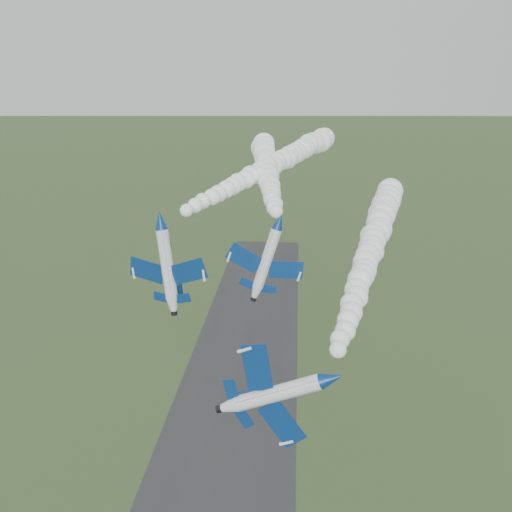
# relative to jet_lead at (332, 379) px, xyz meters

# --- Properties ---
(runway) EXTENTS (24.00, 260.00, 0.04)m
(runway) POSITION_rel_jet_lead_xyz_m (-14.92, 33.75, -33.02)
(runway) COLOR #2F2F32
(runway) RESTS_ON ground
(jet_lead) EXTENTS (5.57, 13.60, 10.32)m
(jet_lead) POSITION_rel_jet_lead_xyz_m (0.00, 0.00, 0.00)
(jet_lead) COLOR white
(smoke_trail_jet_lead) EXTENTS (16.46, 73.03, 5.39)m
(smoke_trail_jet_lead) POSITION_rel_jet_lead_xyz_m (8.24, 39.06, 2.10)
(smoke_trail_jet_lead) COLOR white
(jet_pair_left) EXTENTS (11.65, 13.50, 3.51)m
(jet_pair_left) POSITION_rel_jet_lead_xyz_m (-20.87, 20.84, 9.90)
(jet_pair_left) COLOR white
(smoke_trail_jet_pair_left) EXTENTS (29.67, 67.69, 4.91)m
(smoke_trail_jet_pair_left) POSITION_rel_jet_lead_xyz_m (-8.02, 57.71, 11.90)
(smoke_trail_jet_pair_left) COLOR white
(jet_pair_right) EXTENTS (9.69, 12.01, 3.83)m
(jet_pair_right) POSITION_rel_jet_lead_xyz_m (-5.80, 20.63, 10.02)
(jet_pair_right) COLOR white
(smoke_trail_jet_pair_right) EXTENTS (12.39, 57.37, 4.76)m
(smoke_trail_jet_pair_right) POSITION_rel_jet_lead_xyz_m (-9.06, 52.04, 11.55)
(smoke_trail_jet_pair_right) COLOR white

